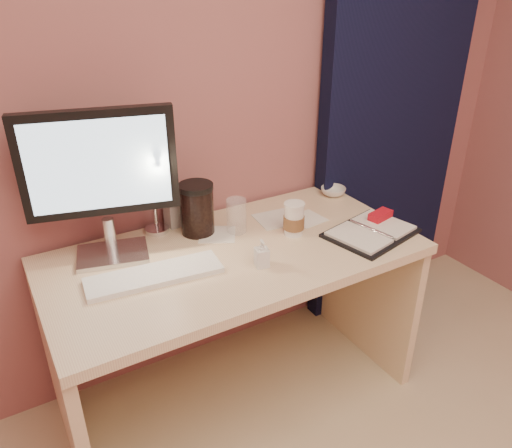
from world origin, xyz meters
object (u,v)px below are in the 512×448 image
keyboard (154,275)px  lotion_bottle (262,253)px  coffee_cup (294,220)px  clear_cup (236,216)px  desk (227,291)px  desk_lamp (165,179)px  planner (372,230)px  product_box (176,210)px  bowl (333,191)px  monitor (101,173)px  dark_jar (197,211)px

keyboard → lotion_bottle: 0.38m
coffee_cup → clear_cup: size_ratio=0.97×
desk → desk_lamp: size_ratio=3.38×
planner → product_box: 0.79m
coffee_cup → bowl: 0.44m
monitor → coffee_cup: monitor is taller
clear_cup → lotion_bottle: size_ratio=1.34×
desk → bowl: bearing=13.4°
planner → clear_cup: size_ratio=2.77×
keyboard → clear_cup: 0.44m
coffee_cup → desk_lamp: desk_lamp is taller
product_box → desk_lamp: desk_lamp is taller
coffee_cup → bowl: coffee_cup is taller
keyboard → coffee_cup: coffee_cup is taller
product_box → coffee_cup: bearing=-45.3°
bowl → lotion_bottle: (-0.61, -0.37, 0.03)m
monitor → product_box: size_ratio=4.15×
lotion_bottle → desk: bearing=99.2°
desk → product_box: size_ratio=10.59×
bowl → desk_lamp: (-0.82, -0.03, 0.24)m
desk → clear_cup: clear_cup is taller
bowl → lotion_bottle: 0.71m
monitor → clear_cup: monitor is taller
desk_lamp → planner: bearing=-16.1°
desk → clear_cup: size_ratio=10.06×
monitor → clear_cup: 0.55m
monitor → coffee_cup: 0.75m
bowl → product_box: product_box is taller
dark_jar → product_box: (-0.05, 0.11, -0.03)m
keyboard → desk_lamp: bearing=62.1°
monitor → desk_lamp: 0.24m
clear_cup → product_box: size_ratio=1.05×
monitor → dark_jar: monitor is taller
keyboard → coffee_cup: (0.59, 0.02, 0.05)m
desk → coffee_cup: coffee_cup is taller
clear_cup → product_box: (-0.18, 0.18, -0.00)m
clear_cup → desk_lamp: 0.33m
desk → keyboard: (-0.32, -0.09, 0.24)m
keyboard → desk_lamp: desk_lamp is taller
planner → dark_jar: (-0.59, 0.36, 0.08)m
desk → bowl: bowl is taller
monitor → bowl: size_ratio=4.75×
bowl → dark_jar: (-0.70, -0.02, 0.08)m
product_box → desk_lamp: bearing=-127.5°
monitor → dark_jar: bearing=16.6°
lotion_bottle → clear_cup: bearing=80.4°
product_box → desk_lamp: size_ratio=0.32×
monitor → clear_cup: (0.49, -0.06, -0.26)m
desk_lamp → coffee_cup: bearing=-13.6°
planner → clear_cup: 0.54m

